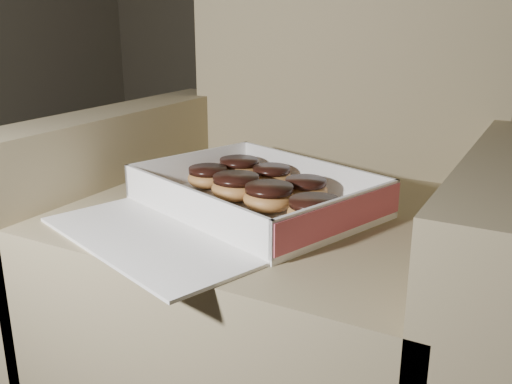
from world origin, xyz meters
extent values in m
cube|color=tan|center=(-0.14, 0.53, 0.19)|extent=(0.65, 0.65, 0.38)
cube|color=tan|center=(-0.14, 0.82, 0.61)|extent=(0.65, 0.13, 0.47)
cube|color=tan|center=(-0.49, 0.53, 0.25)|extent=(0.11, 0.65, 0.50)
cube|color=tan|center=(0.21, 0.53, 0.25)|extent=(0.11, 0.65, 0.50)
cube|color=white|center=(-0.15, 0.47, 0.38)|extent=(0.42, 0.37, 0.01)
cube|color=white|center=(-0.11, 0.60, 0.41)|extent=(0.34, 0.12, 0.05)
cube|color=white|center=(-0.19, 0.35, 0.41)|extent=(0.34, 0.12, 0.05)
cube|color=white|center=(-0.32, 0.53, 0.41)|extent=(0.09, 0.25, 0.05)
cube|color=white|center=(0.01, 0.41, 0.41)|extent=(0.09, 0.25, 0.05)
cube|color=#BF4D5B|center=(0.02, 0.41, 0.41)|extent=(0.09, 0.25, 0.05)
cube|color=white|center=(-0.22, 0.28, 0.38)|extent=(0.38, 0.26, 0.01)
ellipsoid|color=#C98B46|center=(-0.25, 0.58, 0.40)|extent=(0.08, 0.08, 0.04)
cylinder|color=black|center=(-0.25, 0.58, 0.42)|extent=(0.07, 0.07, 0.01)
ellipsoid|color=#C98B46|center=(-0.12, 0.45, 0.40)|extent=(0.08, 0.08, 0.04)
cylinder|color=black|center=(-0.12, 0.45, 0.42)|extent=(0.07, 0.07, 0.01)
ellipsoid|color=#C98B46|center=(-0.09, 0.53, 0.40)|extent=(0.07, 0.07, 0.03)
cylinder|color=black|center=(-0.09, 0.53, 0.42)|extent=(0.07, 0.07, 0.01)
ellipsoid|color=#C98B46|center=(-0.19, 0.48, 0.40)|extent=(0.08, 0.08, 0.04)
cylinder|color=black|center=(-0.19, 0.48, 0.42)|extent=(0.08, 0.08, 0.01)
ellipsoid|color=#C98B46|center=(-0.27, 0.51, 0.40)|extent=(0.07, 0.07, 0.03)
cylinder|color=black|center=(-0.27, 0.51, 0.42)|extent=(0.07, 0.07, 0.01)
ellipsoid|color=#C98B46|center=(-0.17, 0.57, 0.40)|extent=(0.07, 0.07, 0.03)
cylinder|color=black|center=(-0.17, 0.57, 0.42)|extent=(0.07, 0.07, 0.01)
ellipsoid|color=#C98B46|center=(-0.03, 0.43, 0.40)|extent=(0.08, 0.08, 0.04)
cylinder|color=black|center=(-0.03, 0.43, 0.42)|extent=(0.07, 0.07, 0.01)
ellipsoid|color=black|center=(-0.05, 0.42, 0.39)|extent=(0.01, 0.01, 0.00)
ellipsoid|color=black|center=(-0.22, 0.44, 0.39)|extent=(0.01, 0.01, 0.00)
ellipsoid|color=black|center=(-0.26, 0.46, 0.39)|extent=(0.01, 0.01, 0.00)
camera|label=1|loc=(0.27, -0.29, 0.68)|focal=40.00mm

